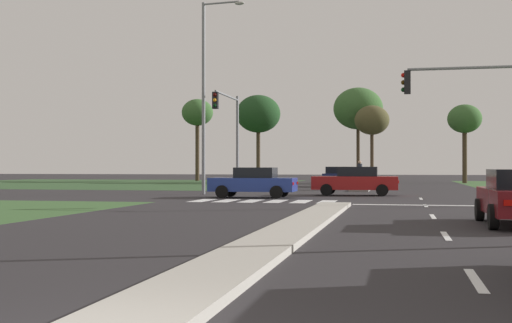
{
  "coord_description": "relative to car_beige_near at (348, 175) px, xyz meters",
  "views": [
    {
      "loc": [
        2.49,
        -4.93,
        1.55
      ],
      "look_at": [
        -5.57,
        32.76,
        1.86
      ],
      "focal_mm": 47.2,
      "sensor_mm": 36.0,
      "label": 1
    }
  ],
  "objects": [
    {
      "name": "car_beige_near",
      "position": [
        0.0,
        0.0,
        0.0
      ],
      "size": [
        1.95,
        4.41,
        1.49
      ],
      "rotation": [
        0.0,
        0.0,
        3.14
      ],
      "color": "#BCAD8E",
      "rests_on": "ground"
    },
    {
      "name": "crosswalk_bar_second",
      "position": [
        -3.08,
        -32.42,
        -0.76
      ],
      "size": [
        0.7,
        2.8,
        0.01
      ],
      "primitive_type": "cube",
      "color": "silver",
      "rests_on": "ground"
    },
    {
      "name": "car_navy_third",
      "position": [
        -0.13,
        -9.52,
        0.04
      ],
      "size": [
        2.04,
        4.61,
        1.57
      ],
      "rotation": [
        0.0,
        0.0,
        3.14
      ],
      "color": "#161E47",
      "rests_on": "ground"
    },
    {
      "name": "ground_plane",
      "position": [
        2.17,
        -27.22,
        -0.76
      ],
      "size": [
        200.0,
        200.0,
        0.0
      ],
      "primitive_type": "plane",
      "color": "#282628"
    },
    {
      "name": "crosswalk_bar_fourth",
      "position": [
        -0.78,
        -32.42,
        -0.76
      ],
      "size": [
        0.7,
        2.8,
        0.01
      ],
      "primitive_type": "cube",
      "color": "silver",
      "rests_on": "ground"
    },
    {
      "name": "median_island_far",
      "position": [
        2.17,
        -2.22,
        -0.69
      ],
      "size": [
        1.2,
        36.0,
        0.14
      ],
      "primitive_type": "cube",
      "color": "gray",
      "rests_on": "ground"
    },
    {
      "name": "traffic_signal_far_left",
      "position": [
        -5.43,
        -22.59,
        3.44
      ],
      "size": [
        0.32,
        5.58,
        6.06
      ],
      "color": "gray",
      "rests_on": "ground"
    },
    {
      "name": "pedestrian_at_median",
      "position": [
        1.93,
        -14.71,
        0.51
      ],
      "size": [
        0.34,
        0.34,
        1.86
      ],
      "rotation": [
        0.0,
        0.0,
        2.11
      ],
      "color": "#232833",
      "rests_on": "median_island_far"
    },
    {
      "name": "lane_dash_third",
      "position": [
        5.67,
        -40.54,
        -0.76
      ],
      "size": [
        0.14,
        2.0,
        0.01
      ],
      "primitive_type": "cube",
      "color": "silver",
      "rests_on": "ground"
    },
    {
      "name": "median_island_near",
      "position": [
        2.17,
        -46.22,
        -0.69
      ],
      "size": [
        1.2,
        22.0,
        0.14
      ],
      "primitive_type": "cube",
      "color": "#ADA89E",
      "rests_on": "ground"
    },
    {
      "name": "car_blue_fifth",
      "position": [
        -2.56,
        -28.99,
        0.02
      ],
      "size": [
        4.33,
        2.02,
        1.52
      ],
      "rotation": [
        0.0,
        0.0,
        1.57
      ],
      "color": "navy",
      "rests_on": "ground"
    },
    {
      "name": "crosswalk_bar_fifth",
      "position": [
        0.37,
        -32.42,
        -0.76
      ],
      "size": [
        0.7,
        2.8,
        0.01
      ],
      "primitive_type": "cube",
      "color": "silver",
      "rests_on": "ground"
    },
    {
      "name": "treeline_third",
      "position": [
        0.5,
        7.46,
        6.76
      ],
      "size": [
        5.05,
        5.05,
        9.7
      ],
      "color": "#423323",
      "rests_on": "ground"
    },
    {
      "name": "crosswalk_bar_third",
      "position": [
        -1.93,
        -32.42,
        -0.76
      ],
      "size": [
        0.7,
        2.8,
        0.01
      ],
      "primitive_type": "cube",
      "color": "silver",
      "rests_on": "ground"
    },
    {
      "name": "lane_dash_fourth",
      "position": [
        5.67,
        -34.54,
        -0.76
      ],
      "size": [
        0.14,
        2.0,
        0.01
      ],
      "primitive_type": "cube",
      "color": "silver",
      "rests_on": "ground"
    },
    {
      "name": "treeline_fourth",
      "position": [
        2.03,
        4.13,
        5.29
      ],
      "size": [
        3.37,
        3.37,
        7.54
      ],
      "color": "#423323",
      "rests_on": "ground"
    },
    {
      "name": "car_red_sixth",
      "position": [
        2.32,
        -25.21,
        0.03
      ],
      "size": [
        4.64,
        2.0,
        1.56
      ],
      "rotation": [
        0.0,
        0.0,
        1.57
      ],
      "color": "#A31919",
      "rests_on": "ground"
    },
    {
      "name": "crosswalk_bar_sixth",
      "position": [
        1.52,
        -32.42,
        -0.76
      ],
      "size": [
        0.7,
        2.8,
        0.01
      ],
      "primitive_type": "cube",
      "color": "silver",
      "rests_on": "ground"
    },
    {
      "name": "lane_dash_near",
      "position": [
        5.67,
        -52.54,
        -0.76
      ],
      "size": [
        0.14,
        2.0,
        0.01
      ],
      "primitive_type": "cube",
      "color": "silver",
      "rests_on": "ground"
    },
    {
      "name": "lane_dash_second",
      "position": [
        5.67,
        -46.54,
        -0.76
      ],
      "size": [
        0.14,
        2.0,
        0.01
      ],
      "primitive_type": "cube",
      "color": "silver",
      "rests_on": "ground"
    },
    {
      "name": "lane_dash_fifth",
      "position": [
        5.67,
        -28.54,
        -0.76
      ],
      "size": [
        0.14,
        2.0,
        0.01
      ],
      "primitive_type": "cube",
      "color": "silver",
      "rests_on": "ground"
    },
    {
      "name": "treeline_second",
      "position": [
        -10.21,
        8.54,
        6.46
      ],
      "size": [
        4.76,
        4.76,
        9.29
      ],
      "color": "#423323",
      "rests_on": "ground"
    },
    {
      "name": "street_lamp_second",
      "position": [
        -6.04,
        -25.54,
        5.26
      ],
      "size": [
        2.54,
        0.49,
        10.89
      ],
      "color": "gray",
      "rests_on": "ground"
    },
    {
      "name": "grass_verge_far_left",
      "position": [
        -23.33,
        -2.72,
        -0.76
      ],
      "size": [
        35.0,
        35.0,
        0.01
      ],
      "primitive_type": "cube",
      "color": "#2D4C28",
      "rests_on": "ground"
    },
    {
      "name": "stop_bar_near",
      "position": [
        5.97,
        -34.22,
        -0.76
      ],
      "size": [
        6.4,
        0.5,
        0.01
      ],
      "primitive_type": "cube",
      "color": "silver",
      "rests_on": "ground"
    },
    {
      "name": "crosswalk_bar_near",
      "position": [
        -4.23,
        -32.42,
        -0.76
      ],
      "size": [
        0.7,
        2.8,
        0.01
      ],
      "primitive_type": "cube",
      "color": "silver",
      "rests_on": "ground"
    },
    {
      "name": "traffic_signal_near_right",
      "position": [
        7.93,
        -33.82,
        3.26
      ],
      "size": [
        5.14,
        0.32,
        5.81
      ],
      "color": "gray",
      "rests_on": "ground"
    },
    {
      "name": "treeline_fifth",
      "position": [
        10.76,
        4.96,
        5.29
      ],
      "size": [
        3.23,
        3.23,
        7.55
      ],
      "color": "#423323",
      "rests_on": "ground"
    },
    {
      "name": "treeline_near",
      "position": [
        -17.31,
        9.41,
        6.7
      ],
      "size": [
        3.48,
        3.48,
        9.09
      ],
      "color": "#423323",
      "rests_on": "ground"
    }
  ]
}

